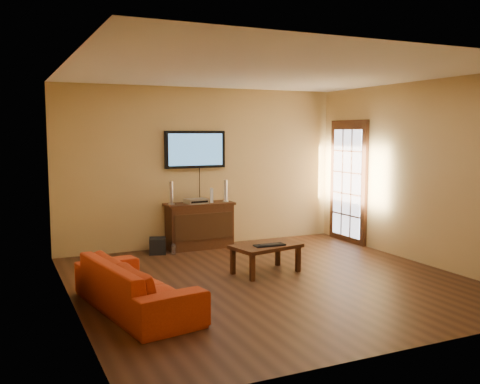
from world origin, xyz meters
TOP-DOWN VIEW (x-y plane):
  - ground_plane at (0.00, 0.00)m, footprint 5.00×5.00m
  - room_walls at (0.00, 0.62)m, footprint 5.00×5.00m
  - french_door at (2.46, 1.70)m, footprint 0.07×1.02m
  - media_console at (-0.15, 2.27)m, footprint 1.16×0.44m
  - television at (-0.15, 2.45)m, footprint 1.06×0.08m
  - coffee_table at (0.13, 0.38)m, footprint 1.02×0.73m
  - sofa at (-1.88, -0.39)m, footprint 0.89×1.99m
  - speaker_left at (-0.63, 2.27)m, footprint 0.10×0.10m
  - speaker_right at (0.32, 2.24)m, footprint 0.10×0.10m
  - av_receiver at (-0.22, 2.22)m, footprint 0.38×0.29m
  - game_console at (0.07, 2.27)m, footprint 0.10×0.18m
  - subwoofer at (-0.91, 2.16)m, footprint 0.32×0.32m
  - bottle at (-0.70, 1.99)m, footprint 0.06×0.06m
  - keyboard at (0.13, 0.29)m, footprint 0.43×0.17m

SIDE VIEW (x-z plane):
  - ground_plane at x=0.00m, z-range 0.00..0.00m
  - bottle at x=-0.70m, z-range -0.01..0.18m
  - subwoofer at x=-0.91m, z-range 0.00..0.26m
  - coffee_table at x=0.13m, z-range 0.14..0.54m
  - sofa at x=-1.88m, z-range 0.00..0.75m
  - media_console at x=-0.15m, z-range 0.00..0.77m
  - keyboard at x=0.13m, z-range 0.40..0.43m
  - av_receiver at x=-0.22m, z-range 0.77..0.85m
  - game_console at x=0.07m, z-range 0.77..1.00m
  - speaker_right at x=0.32m, z-range 0.76..1.13m
  - speaker_left at x=-0.63m, z-range 0.75..1.13m
  - french_door at x=2.46m, z-range -0.06..2.16m
  - television at x=-0.15m, z-range 1.34..1.97m
  - room_walls at x=0.00m, z-range -0.81..4.19m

